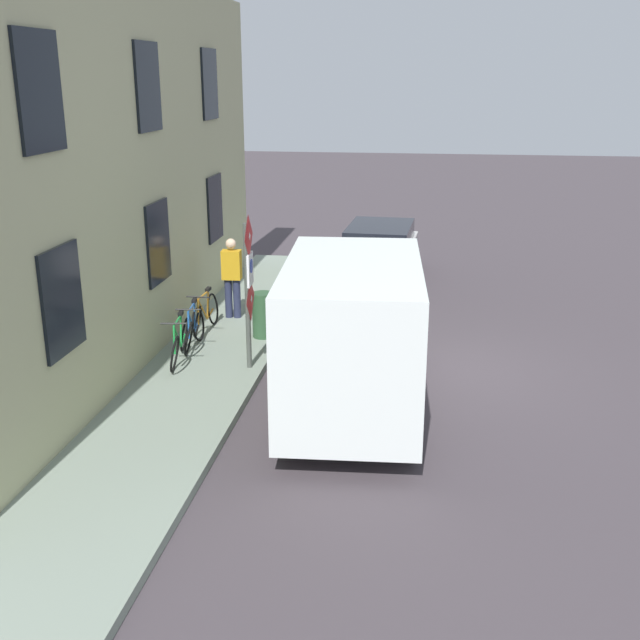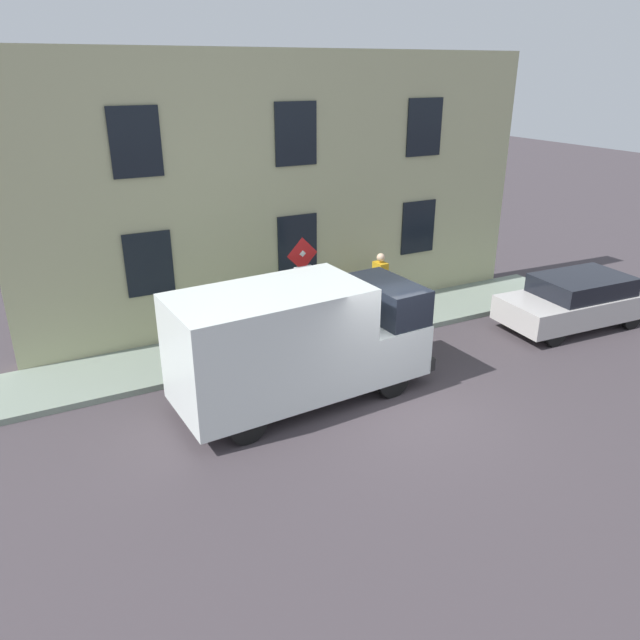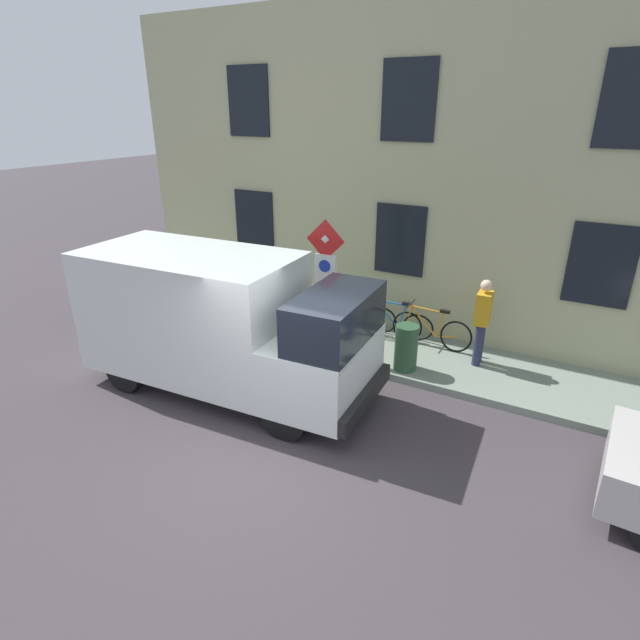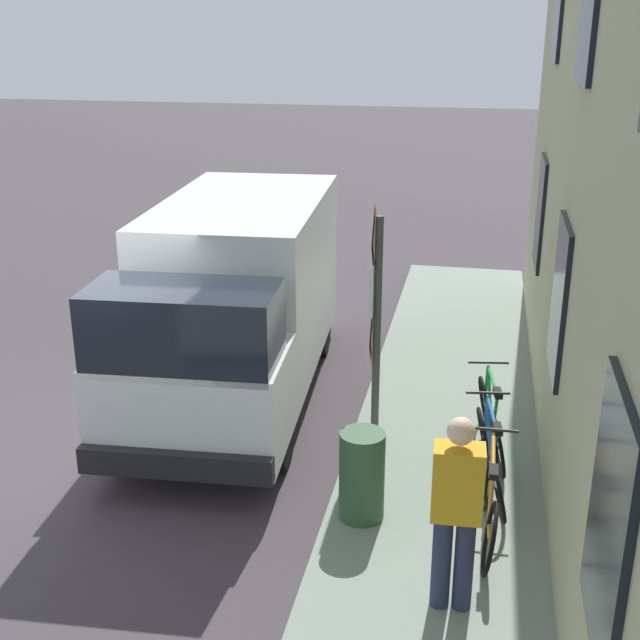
{
  "view_description": "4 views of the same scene",
  "coord_description": "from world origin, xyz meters",
  "px_view_note": "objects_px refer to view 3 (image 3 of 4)",
  "views": [
    {
      "loc": [
        0.14,
        13.18,
        5.13
      ],
      "look_at": [
        1.97,
        0.44,
        0.97
      ],
      "focal_mm": 42.81,
      "sensor_mm": 36.0,
      "label": 1
    },
    {
      "loc": [
        -8.82,
        6.54,
        6.41
      ],
      "look_at": [
        2.48,
        0.67,
        1.11
      ],
      "focal_mm": 34.15,
      "sensor_mm": 36.0,
      "label": 2
    },
    {
      "loc": [
        -5.07,
        -3.72,
        4.82
      ],
      "look_at": [
        2.76,
        0.68,
        1.03
      ],
      "focal_mm": 28.48,
      "sensor_mm": 36.0,
      "label": 3
    },
    {
      "loc": [
        4.27,
        -7.81,
        4.72
      ],
      "look_at": [
        2.46,
        1.22,
        1.36
      ],
      "focal_mm": 46.7,
      "sensor_mm": 36.0,
      "label": 4
    }
  ],
  "objects_px": {
    "bicycle_orange": "(431,330)",
    "bicycle_green": "(359,315)",
    "litter_bin": "(406,347)",
    "delivery_van": "(221,321)",
    "bicycle_blue": "(394,322)",
    "sign_post_stacked": "(325,277)",
    "pedestrian": "(482,319)"
  },
  "relations": [
    {
      "from": "delivery_van",
      "to": "litter_bin",
      "type": "distance_m",
      "value": 3.49
    },
    {
      "from": "bicycle_orange",
      "to": "bicycle_green",
      "type": "distance_m",
      "value": 1.66
    },
    {
      "from": "bicycle_orange",
      "to": "bicycle_green",
      "type": "height_order",
      "value": "same"
    },
    {
      "from": "bicycle_blue",
      "to": "pedestrian",
      "type": "distance_m",
      "value": 1.99
    },
    {
      "from": "bicycle_orange",
      "to": "bicycle_blue",
      "type": "height_order",
      "value": "same"
    },
    {
      "from": "bicycle_orange",
      "to": "litter_bin",
      "type": "bearing_deg",
      "value": 85.09
    },
    {
      "from": "bicycle_orange",
      "to": "bicycle_green",
      "type": "relative_size",
      "value": 1.0
    },
    {
      "from": "pedestrian",
      "to": "bicycle_green",
      "type": "bearing_deg",
      "value": 171.2
    },
    {
      "from": "bicycle_blue",
      "to": "pedestrian",
      "type": "relative_size",
      "value": 1.0
    },
    {
      "from": "delivery_van",
      "to": "bicycle_blue",
      "type": "distance_m",
      "value": 3.92
    },
    {
      "from": "litter_bin",
      "to": "sign_post_stacked",
      "type": "bearing_deg",
      "value": 95.1
    },
    {
      "from": "delivery_van",
      "to": "bicycle_blue",
      "type": "xyz_separation_m",
      "value": [
        3.27,
        -1.99,
        -0.82
      ]
    },
    {
      "from": "bicycle_orange",
      "to": "litter_bin",
      "type": "relative_size",
      "value": 1.9
    },
    {
      "from": "pedestrian",
      "to": "litter_bin",
      "type": "xyz_separation_m",
      "value": [
        -0.92,
        1.15,
        -0.48
      ]
    },
    {
      "from": "delivery_van",
      "to": "pedestrian",
      "type": "xyz_separation_m",
      "value": [
        2.98,
        -3.88,
        -0.26
      ]
    },
    {
      "from": "sign_post_stacked",
      "to": "pedestrian",
      "type": "bearing_deg",
      "value": -69.29
    },
    {
      "from": "sign_post_stacked",
      "to": "bicycle_green",
      "type": "relative_size",
      "value": 1.53
    },
    {
      "from": "bicycle_orange",
      "to": "pedestrian",
      "type": "bearing_deg",
      "value": 164.21
    },
    {
      "from": "bicycle_blue",
      "to": "pedestrian",
      "type": "bearing_deg",
      "value": 163.07
    },
    {
      "from": "bicycle_blue",
      "to": "bicycle_green",
      "type": "distance_m",
      "value": 0.83
    },
    {
      "from": "sign_post_stacked",
      "to": "bicycle_blue",
      "type": "distance_m",
      "value": 2.09
    },
    {
      "from": "litter_bin",
      "to": "delivery_van",
      "type": "bearing_deg",
      "value": 127.03
    },
    {
      "from": "sign_post_stacked",
      "to": "bicycle_blue",
      "type": "relative_size",
      "value": 1.53
    },
    {
      "from": "delivery_van",
      "to": "bicycle_orange",
      "type": "bearing_deg",
      "value": 45.61
    },
    {
      "from": "litter_bin",
      "to": "bicycle_blue",
      "type": "bearing_deg",
      "value": 31.07
    },
    {
      "from": "bicycle_green",
      "to": "pedestrian",
      "type": "relative_size",
      "value": 1.0
    },
    {
      "from": "pedestrian",
      "to": "litter_bin",
      "type": "relative_size",
      "value": 1.91
    },
    {
      "from": "bicycle_green",
      "to": "pedestrian",
      "type": "distance_m",
      "value": 2.79
    },
    {
      "from": "delivery_van",
      "to": "bicycle_orange",
      "type": "relative_size",
      "value": 3.18
    },
    {
      "from": "bicycle_orange",
      "to": "sign_post_stacked",
      "type": "bearing_deg",
      "value": 37.34
    },
    {
      "from": "pedestrian",
      "to": "litter_bin",
      "type": "bearing_deg",
      "value": -144.07
    },
    {
      "from": "delivery_van",
      "to": "bicycle_green",
      "type": "xyz_separation_m",
      "value": [
        3.27,
        -1.16,
        -0.82
      ]
    }
  ]
}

